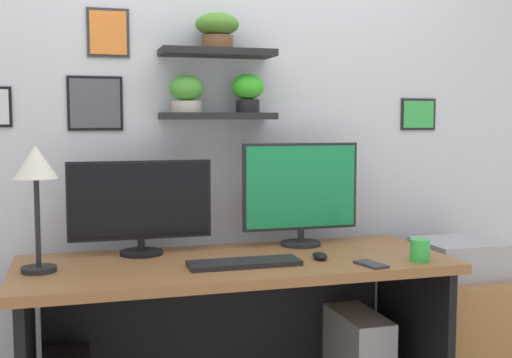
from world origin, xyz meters
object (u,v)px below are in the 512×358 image
object	(u,v)px
computer_mouse	(320,256)
desk_lamp	(36,174)
drawer_cabinet	(458,335)
printer	(461,258)
desk	(233,305)
keyboard	(244,263)
monitor_right	(301,192)
monitor_left	(140,205)
cell_phone	(371,264)
coffee_mug	(420,250)

from	to	relation	value
computer_mouse	desk_lamp	xyz separation A→B (m)	(-1.09, 0.10, 0.35)
drawer_cabinet	printer	xyz separation A→B (m)	(0.00, 0.00, 0.37)
desk	desk_lamp	bearing A→B (deg)	-175.89
keyboard	computer_mouse	xyz separation A→B (m)	(0.32, 0.02, 0.01)
monitor_right	drawer_cabinet	distance (m)	1.05
computer_mouse	printer	bearing A→B (deg)	14.60
computer_mouse	monitor_right	bearing A→B (deg)	84.67
printer	monitor_right	bearing A→B (deg)	172.47
monitor_left	printer	bearing A→B (deg)	-3.92
monitor_right	desk_lamp	size ratio (longest dim) A/B	1.14
monitor_right	printer	distance (m)	0.85
desk	cell_phone	distance (m)	0.61
monitor_left	monitor_right	size ratio (longest dim) A/B	1.12
monitor_left	desk_lamp	world-z (taller)	desk_lamp
desk	monitor_left	size ratio (longest dim) A/B	2.91
desk_lamp	coffee_mug	distance (m)	1.52
keyboard	monitor_right	bearing A→B (deg)	43.11
keyboard	computer_mouse	distance (m)	0.33
drawer_cabinet	printer	size ratio (longest dim) A/B	1.52
printer	computer_mouse	bearing A→B (deg)	-165.40
monitor_left	monitor_right	bearing A→B (deg)	0.00
computer_mouse	desk	bearing A→B (deg)	155.52
computer_mouse	drawer_cabinet	bearing A→B (deg)	14.60
desk	drawer_cabinet	distance (m)	1.16
desk_lamp	printer	world-z (taller)	desk_lamp
monitor_left	desk_lamp	bearing A→B (deg)	-151.85
desk_lamp	cell_phone	size ratio (longest dim) A/B	3.39
computer_mouse	desk_lamp	size ratio (longest dim) A/B	0.19
desk	monitor_left	distance (m)	0.57
computer_mouse	desk_lamp	distance (m)	1.15
monitor_right	keyboard	distance (m)	0.54
monitor_right	cell_phone	size ratio (longest dim) A/B	3.85
cell_phone	drawer_cabinet	world-z (taller)	cell_phone
monitor_right	computer_mouse	bearing A→B (deg)	-95.33
desk	computer_mouse	world-z (taller)	computer_mouse
monitor_right	computer_mouse	distance (m)	0.39
monitor_left	keyboard	world-z (taller)	monitor_left
desk	drawer_cabinet	size ratio (longest dim) A/B	3.02
computer_mouse	cell_phone	size ratio (longest dim) A/B	0.64
monitor_right	drawer_cabinet	world-z (taller)	monitor_right
monitor_left	monitor_right	xyz separation A→B (m)	(0.72, 0.00, 0.03)
monitor_right	cell_phone	distance (m)	0.54
monitor_left	cell_phone	xyz separation A→B (m)	(0.84, -0.47, -0.21)
monitor_left	desk_lamp	xyz separation A→B (m)	(-0.40, -0.22, 0.16)
cell_phone	coffee_mug	distance (m)	0.23
drawer_cabinet	desk_lamp	bearing A→B (deg)	-176.57
desk	drawer_cabinet	bearing A→B (deg)	2.97
desk_lamp	cell_phone	distance (m)	1.32
desk	printer	distance (m)	1.14
computer_mouse	printer	world-z (taller)	computer_mouse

